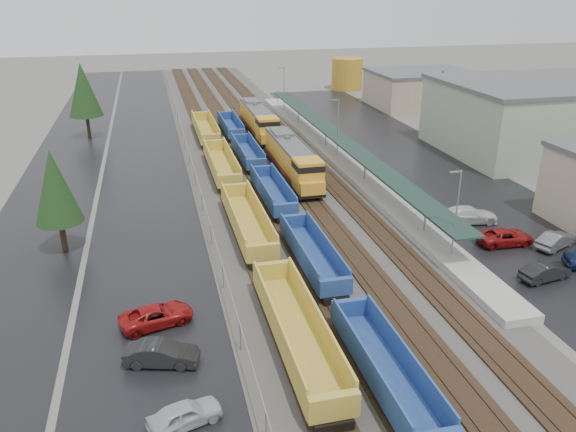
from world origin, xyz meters
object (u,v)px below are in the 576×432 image
object	(u,v)px
parked_car_west_c	(157,316)
well_string_yellow	(247,222)
parked_car_east_c	(469,215)
parked_car_west_a	(185,414)
parked_car_east_a	(545,272)
well_string_blue	(290,219)
storage_tank	(347,74)
locomotive_lead	(292,159)
locomotive_trail	(258,120)
parked_car_east_b	(505,237)
parked_car_west_b	(161,354)
parked_car_east_e	(556,240)

from	to	relation	value
parked_car_west_c	well_string_yellow	bearing A→B (deg)	-47.51
well_string_yellow	parked_car_east_c	world-z (taller)	well_string_yellow
parked_car_west_a	parked_car_east_a	distance (m)	29.83
well_string_blue	storage_tank	world-z (taller)	storage_tank
locomotive_lead	parked_car_east_c	xyz separation A→B (m)	(13.27, -17.11, -1.52)
locomotive_trail	parked_car_west_a	bearing A→B (deg)	-104.62
parked_car_west_c	parked_car_east_a	bearing A→B (deg)	-106.49
locomotive_trail	parked_car_west_a	size ratio (longest dim) A/B	4.82
parked_car_west_c	parked_car_east_a	size ratio (longest dim) A/B	1.17
parked_car_east_b	parked_car_west_b	bearing A→B (deg)	111.45
well_string_yellow	parked_car_east_e	bearing A→B (deg)	-19.99
well_string_blue	parked_car_east_c	world-z (taller)	well_string_blue
well_string_yellow	parked_car_west_c	distance (m)	15.83
parked_car_west_a	parked_car_east_e	xyz separation A→B (m)	(33.08, 13.92, 0.04)
locomotive_trail	storage_tank	bearing A→B (deg)	53.10
parked_car_west_a	parked_car_west_b	bearing A→B (deg)	-6.54
well_string_blue	parked_car_east_a	xyz separation A→B (m)	(17.04, -14.00, -0.43)
locomotive_trail	parked_car_west_c	xyz separation A→B (m)	(-16.53, -48.93, -1.63)
well_string_blue	parked_car_west_c	world-z (taller)	well_string_blue
parked_car_east_a	parked_car_east_e	world-z (taller)	parked_car_east_e
parked_car_west_a	locomotive_trail	bearing A→B (deg)	-31.65
parked_car_west_b	parked_car_east_e	world-z (taller)	parked_car_west_b
parked_car_west_b	parked_car_east_c	xyz separation A→B (m)	(29.65, 15.30, 0.06)
locomotive_lead	parked_car_east_b	size ratio (longest dim) A/B	3.79
well_string_blue	parked_car_west_b	world-z (taller)	well_string_blue
parked_car_west_b	storage_tank	bearing A→B (deg)	-10.55
parked_car_east_a	parked_car_east_c	world-z (taller)	parked_car_east_c
parked_car_east_e	parked_car_west_c	bearing A→B (deg)	73.39
well_string_yellow	parked_car_east_b	xyz separation A→B (m)	(21.83, -7.70, -0.52)
storage_tank	parked_car_east_b	size ratio (longest dim) A/B	1.31
locomotive_trail	storage_tank	xyz separation A→B (m)	(26.48, 35.27, 1.00)
locomotive_trail	parked_car_west_c	bearing A→B (deg)	-108.67
parked_car_east_e	parked_car_east_c	bearing A→B (deg)	9.76
locomotive_lead	parked_car_east_a	size ratio (longest dim) A/B	4.53
storage_tank	parked_car_west_c	size ratio (longest dim) A/B	1.34
locomotive_trail	parked_car_east_b	xyz separation A→B (m)	(13.83, -43.30, -1.62)
locomotive_trail	well_string_blue	distance (m)	36.00
storage_tank	parked_car_west_c	distance (m)	94.59
locomotive_trail	well_string_yellow	size ratio (longest dim) A/B	0.22
well_string_yellow	locomotive_trail	bearing A→B (deg)	77.34
well_string_yellow	parked_car_west_a	distance (m)	24.42
parked_car_east_b	well_string_blue	bearing A→B (deg)	70.01
parked_car_west_c	parked_car_east_c	bearing A→B (deg)	-84.92
locomotive_lead	parked_car_west_c	xyz separation A→B (m)	(-16.53, -27.93, -1.63)
parked_car_west_a	parked_car_west_b	size ratio (longest dim) A/B	0.89
well_string_blue	parked_car_west_b	distance (m)	21.56
parked_car_west_c	parked_car_east_a	xyz separation A→B (m)	(29.57, -0.83, 0.01)
well_string_yellow	parked_car_east_e	size ratio (longest dim) A/B	20.26
parked_car_west_c	parked_car_east_a	distance (m)	29.58
well_string_yellow	parked_car_east_b	world-z (taller)	well_string_yellow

